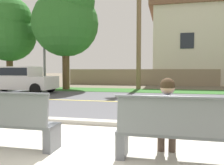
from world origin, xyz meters
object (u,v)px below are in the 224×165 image
object	(u,v)px
bench_left	(6,123)
shade_tree_left	(67,18)
car_white_near	(18,78)
streetlamp	(45,26)
seated_person_blue	(167,115)
bench_right	(177,133)
shade_tree_far_left	(10,30)

from	to	relation	value
bench_left	shade_tree_left	bearing A→B (deg)	108.69
car_white_near	streetlamp	bearing A→B (deg)	85.67
bench_left	seated_person_blue	bearing A→B (deg)	3.59
car_white_near	seated_person_blue	bearing A→B (deg)	-45.09
bench_right	streetlamp	distance (m)	14.67
streetlamp	shade_tree_far_left	size ratio (longest dim) A/B	1.17
car_white_near	streetlamp	size ratio (longest dim) A/B	0.56
streetlamp	bench_right	bearing A→B (deg)	-53.96
seated_person_blue	shade_tree_far_left	world-z (taller)	shade_tree_far_left
streetlamp	shade_tree_left	world-z (taller)	streetlamp
bench_right	shade_tree_far_left	world-z (taller)	shade_tree_far_left
seated_person_blue	shade_tree_left	bearing A→B (deg)	120.17
bench_left	bench_right	distance (m)	2.85
seated_person_blue	shade_tree_far_left	size ratio (longest dim) A/B	0.19
streetlamp	shade_tree_left	xyz separation A→B (m)	(1.56, 0.12, 0.51)
seated_person_blue	shade_tree_far_left	distance (m)	16.70
bench_right	shade_tree_left	distance (m)	14.10
seated_person_blue	shade_tree_left	world-z (taller)	shade_tree_left
bench_left	bench_right	bearing A→B (deg)	0.00
bench_right	shade_tree_left	xyz separation A→B (m)	(-6.76, 11.56, 4.41)
bench_left	bench_right	size ratio (longest dim) A/B	1.00
bench_left	seated_person_blue	xyz separation A→B (m)	(2.71, 0.17, 0.22)
bench_left	shade_tree_far_left	xyz separation A→B (m)	(-8.62, 11.90, 3.82)
bench_right	shade_tree_left	bearing A→B (deg)	120.34
bench_right	car_white_near	xyz separation A→B (m)	(-8.54, 8.59, 0.40)
car_white_near	shade_tree_left	bearing A→B (deg)	59.06
seated_person_blue	shade_tree_left	distance (m)	13.82
bench_left	car_white_near	size ratio (longest dim) A/B	0.42
bench_right	car_white_near	distance (m)	12.12
seated_person_blue	shade_tree_far_left	bearing A→B (deg)	134.02
car_white_near	streetlamp	distance (m)	4.51
car_white_near	shade_tree_left	world-z (taller)	shade_tree_left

